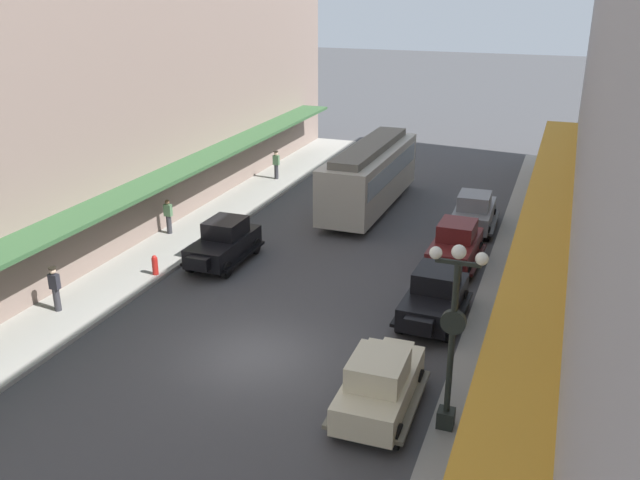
{
  "coord_description": "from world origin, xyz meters",
  "views": [
    {
      "loc": [
        8.5,
        -17.06,
        11.21
      ],
      "look_at": [
        0.0,
        6.0,
        1.8
      ],
      "focal_mm": 38.24,
      "sensor_mm": 36.0,
      "label": 1
    }
  ],
  "objects_px": {
    "parked_car_2": "(474,211)",
    "pedestrian_3": "(168,216)",
    "pedestrian_1": "(55,288)",
    "parked_car_1": "(380,383)",
    "streetcar": "(370,173)",
    "pedestrian_0": "(276,165)",
    "parked_car_4": "(434,295)",
    "parked_car_3": "(224,241)",
    "lamp_post_with_clock": "(453,331)",
    "parked_car_0": "(455,244)",
    "fire_hydrant": "(155,265)"
  },
  "relations": [
    {
      "from": "parked_car_1",
      "to": "pedestrian_0",
      "type": "bearing_deg",
      "value": 120.55
    },
    {
      "from": "parked_car_0",
      "to": "parked_car_4",
      "type": "xyz_separation_m",
      "value": [
        0.15,
        -5.13,
        0.0
      ]
    },
    {
      "from": "parked_car_1",
      "to": "pedestrian_0",
      "type": "xyz_separation_m",
      "value": [
        -11.96,
        20.27,
        0.07
      ]
    },
    {
      "from": "parked_car_4",
      "to": "parked_car_1",
      "type": "bearing_deg",
      "value": -92.89
    },
    {
      "from": "pedestrian_1",
      "to": "lamp_post_with_clock",
      "type": "bearing_deg",
      "value": -7.82
    },
    {
      "from": "parked_car_3",
      "to": "streetcar",
      "type": "height_order",
      "value": "streetcar"
    },
    {
      "from": "parked_car_0",
      "to": "pedestrian_0",
      "type": "xyz_separation_m",
      "value": [
        -12.12,
        9.14,
        0.07
      ]
    },
    {
      "from": "pedestrian_1",
      "to": "parked_car_4",
      "type": "bearing_deg",
      "value": 18.56
    },
    {
      "from": "fire_hydrant",
      "to": "pedestrian_1",
      "type": "bearing_deg",
      "value": -110.77
    },
    {
      "from": "pedestrian_1",
      "to": "pedestrian_0",
      "type": "bearing_deg",
      "value": 88.77
    },
    {
      "from": "parked_car_1",
      "to": "pedestrian_0",
      "type": "height_order",
      "value": "parked_car_1"
    },
    {
      "from": "parked_car_0",
      "to": "streetcar",
      "type": "xyz_separation_m",
      "value": [
        -5.5,
        6.05,
        0.96
      ]
    },
    {
      "from": "parked_car_1",
      "to": "parked_car_3",
      "type": "height_order",
      "value": "same"
    },
    {
      "from": "parked_car_1",
      "to": "pedestrian_3",
      "type": "xyz_separation_m",
      "value": [
        -12.9,
        10.01,
        0.05
      ]
    },
    {
      "from": "parked_car_2",
      "to": "pedestrian_1",
      "type": "relative_size",
      "value": 2.57
    },
    {
      "from": "streetcar",
      "to": "pedestrian_3",
      "type": "bearing_deg",
      "value": -136.47
    },
    {
      "from": "parked_car_3",
      "to": "parked_car_4",
      "type": "relative_size",
      "value": 0.99
    },
    {
      "from": "parked_car_1",
      "to": "parked_car_3",
      "type": "xyz_separation_m",
      "value": [
        -9.03,
        8.1,
        0.0
      ]
    },
    {
      "from": "parked_car_2",
      "to": "pedestrian_3",
      "type": "xyz_separation_m",
      "value": [
        -13.14,
        -5.85,
        0.05
      ]
    },
    {
      "from": "parked_car_4",
      "to": "parked_car_2",
      "type": "bearing_deg",
      "value": 90.38
    },
    {
      "from": "parked_car_4",
      "to": "pedestrian_1",
      "type": "xyz_separation_m",
      "value": [
        -12.67,
        -4.25,
        0.07
      ]
    },
    {
      "from": "parked_car_0",
      "to": "pedestrian_3",
      "type": "xyz_separation_m",
      "value": [
        -13.05,
        -1.13,
        0.05
      ]
    },
    {
      "from": "parked_car_2",
      "to": "lamp_post_with_clock",
      "type": "height_order",
      "value": "lamp_post_with_clock"
    },
    {
      "from": "parked_car_3",
      "to": "pedestrian_1",
      "type": "relative_size",
      "value": 2.55
    },
    {
      "from": "parked_car_2",
      "to": "pedestrian_0",
      "type": "bearing_deg",
      "value": 160.11
    },
    {
      "from": "lamp_post_with_clock",
      "to": "parked_car_1",
      "type": "bearing_deg",
      "value": 173.76
    },
    {
      "from": "parked_car_0",
      "to": "pedestrian_3",
      "type": "distance_m",
      "value": 13.1
    },
    {
      "from": "pedestrian_3",
      "to": "fire_hydrant",
      "type": "bearing_deg",
      "value": -64.75
    },
    {
      "from": "parked_car_3",
      "to": "fire_hydrant",
      "type": "height_order",
      "value": "parked_car_3"
    },
    {
      "from": "parked_car_4",
      "to": "pedestrian_1",
      "type": "distance_m",
      "value": 13.36
    },
    {
      "from": "parked_car_3",
      "to": "lamp_post_with_clock",
      "type": "bearing_deg",
      "value": -37.29
    },
    {
      "from": "fire_hydrant",
      "to": "parked_car_3",
      "type": "bearing_deg",
      "value": 52.65
    },
    {
      "from": "parked_car_0",
      "to": "fire_hydrant",
      "type": "distance_m",
      "value": 12.29
    },
    {
      "from": "parked_car_1",
      "to": "streetcar",
      "type": "height_order",
      "value": "streetcar"
    },
    {
      "from": "pedestrian_3",
      "to": "parked_car_3",
      "type": "bearing_deg",
      "value": -26.17
    },
    {
      "from": "parked_car_1",
      "to": "parked_car_4",
      "type": "height_order",
      "value": "same"
    },
    {
      "from": "parked_car_4",
      "to": "streetcar",
      "type": "height_order",
      "value": "streetcar"
    },
    {
      "from": "parked_car_0",
      "to": "parked_car_3",
      "type": "relative_size",
      "value": 1.01
    },
    {
      "from": "streetcar",
      "to": "pedestrian_1",
      "type": "relative_size",
      "value": 5.77
    },
    {
      "from": "parked_car_2",
      "to": "pedestrian_3",
      "type": "distance_m",
      "value": 14.38
    },
    {
      "from": "lamp_post_with_clock",
      "to": "pedestrian_1",
      "type": "xyz_separation_m",
      "value": [
        -14.25,
        1.96,
        -1.97
      ]
    },
    {
      "from": "parked_car_0",
      "to": "fire_hydrant",
      "type": "relative_size",
      "value": 5.23
    },
    {
      "from": "parked_car_0",
      "to": "pedestrian_3",
      "type": "height_order",
      "value": "parked_car_0"
    },
    {
      "from": "parked_car_0",
      "to": "parked_car_2",
      "type": "xyz_separation_m",
      "value": [
        0.09,
        4.72,
        0.0
      ]
    },
    {
      "from": "parked_car_1",
      "to": "streetcar",
      "type": "relative_size",
      "value": 0.44
    },
    {
      "from": "pedestrian_0",
      "to": "pedestrian_1",
      "type": "xyz_separation_m",
      "value": [
        -0.4,
        -18.52,
        0.0
      ]
    },
    {
      "from": "parked_car_3",
      "to": "streetcar",
      "type": "xyz_separation_m",
      "value": [
        3.68,
        9.08,
        0.96
      ]
    },
    {
      "from": "pedestrian_1",
      "to": "parked_car_2",
      "type": "bearing_deg",
      "value": 48.23
    },
    {
      "from": "parked_car_3",
      "to": "parked_car_0",
      "type": "bearing_deg",
      "value": 18.27
    },
    {
      "from": "parked_car_2",
      "to": "parked_car_1",
      "type": "bearing_deg",
      "value": -90.86
    }
  ]
}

